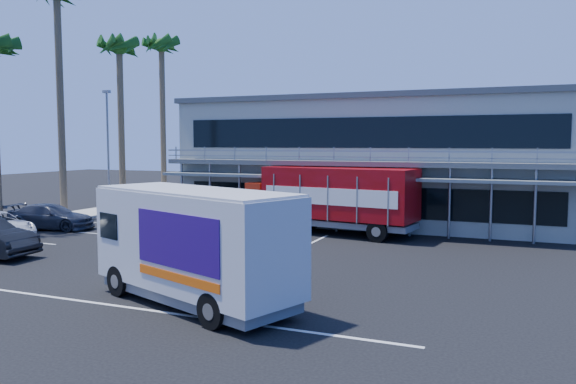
% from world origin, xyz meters
% --- Properties ---
extents(ground, '(120.00, 120.00, 0.00)m').
position_xyz_m(ground, '(0.00, 0.00, 0.00)').
color(ground, black).
rests_on(ground, ground).
extents(building, '(22.40, 12.00, 7.30)m').
position_xyz_m(building, '(3.00, 14.94, 3.66)').
color(building, '#9DA193').
rests_on(building, ground).
extents(curb_strip, '(3.00, 32.00, 0.16)m').
position_xyz_m(curb_strip, '(-15.00, 6.00, 0.08)').
color(curb_strip, '#A5A399').
rests_on(curb_strip, ground).
extents(palm_d, '(2.80, 2.80, 14.75)m').
position_xyz_m(palm_d, '(-15.20, 8.00, 12.80)').
color(palm_d, brown).
rests_on(palm_d, ground).
extents(palm_e, '(2.80, 2.80, 12.25)m').
position_xyz_m(palm_e, '(-14.70, 13.00, 10.57)').
color(palm_e, brown).
rests_on(palm_e, ground).
extents(palm_f, '(2.80, 2.80, 13.25)m').
position_xyz_m(palm_f, '(-15.10, 18.50, 11.47)').
color(palm_f, brown).
rests_on(palm_f, ground).
extents(light_pole_far, '(0.50, 0.25, 8.09)m').
position_xyz_m(light_pole_far, '(-14.20, 11.00, 4.50)').
color(light_pole_far, gray).
rests_on(light_pole_far, ground).
extents(red_truck, '(10.38, 3.88, 3.42)m').
position_xyz_m(red_truck, '(1.74, 8.61, 1.88)').
color(red_truck, '#B0230E').
rests_on(red_truck, ground).
extents(white_van, '(7.22, 4.61, 3.34)m').
position_xyz_m(white_van, '(2.31, -5.00, 1.77)').
color(white_van, silver).
rests_on(white_van, ground).
extents(parked_car_d, '(4.98, 2.77, 1.36)m').
position_xyz_m(parked_car_d, '(-12.50, 4.26, 0.68)').
color(parked_car_d, '#2F323E').
rests_on(parked_car_d, ground).
extents(parked_car_e, '(4.77, 2.09, 1.60)m').
position_xyz_m(parked_car_e, '(-12.01, 10.80, 0.80)').
color(parked_car_e, gray).
rests_on(parked_car_e, ground).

